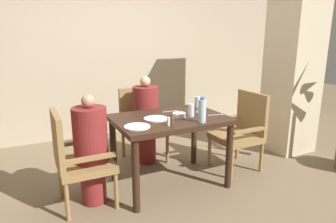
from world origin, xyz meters
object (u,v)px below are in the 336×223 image
(chair_left_side, at_px, (76,157))
(glass_tall_mid, at_px, (191,110))
(diner_in_left_chair, at_px, (91,149))
(diner_in_far_chair, at_px, (146,119))
(chair_far_side, at_px, (142,122))
(chair_right_side, at_px, (242,129))
(water_bottle, at_px, (202,111))
(plate_main_right, at_px, (156,119))
(teacup_with_saucer, at_px, (201,110))
(glass_tall_near, at_px, (198,102))
(bowl_small, at_px, (179,115))
(plate_main_left, at_px, (137,127))

(chair_left_side, height_order, glass_tall_mid, chair_left_side)
(diner_in_left_chair, distance_m, diner_in_far_chair, 1.07)
(chair_far_side, xyz_separation_m, diner_in_far_chair, (-0.00, -0.15, 0.07))
(chair_far_side, distance_m, chair_right_side, 1.27)
(chair_left_side, xyz_separation_m, water_bottle, (1.17, -0.32, 0.39))
(plate_main_right, relative_size, teacup_with_saucer, 2.08)
(chair_right_side, bearing_deg, diner_in_left_chair, 180.00)
(plate_main_right, xyz_separation_m, glass_tall_near, (0.64, 0.23, 0.06))
(teacup_with_saucer, relative_size, glass_tall_mid, 0.88)
(water_bottle, distance_m, glass_tall_near, 0.61)
(diner_in_left_chair, bearing_deg, plate_main_right, -0.99)
(diner_in_far_chair, height_order, glass_tall_mid, diner_in_far_chair)
(chair_far_side, relative_size, glass_tall_near, 6.92)
(glass_tall_near, height_order, glass_tall_mid, same)
(plate_main_right, distance_m, bowl_small, 0.25)
(water_bottle, bearing_deg, chair_far_side, 99.71)
(chair_left_side, distance_m, chair_far_side, 1.27)
(teacup_with_saucer, bearing_deg, plate_main_left, -165.70)
(diner_in_left_chair, height_order, chair_right_side, diner_in_left_chair)
(chair_right_side, distance_m, water_bottle, 0.93)
(teacup_with_saucer, bearing_deg, glass_tall_mid, -151.63)
(plate_main_left, relative_size, teacup_with_saucer, 2.08)
(teacup_with_saucer, height_order, glass_tall_mid, glass_tall_mid)
(bowl_small, xyz_separation_m, water_bottle, (0.11, -0.26, 0.09))
(plate_main_right, bearing_deg, chair_far_side, 78.53)
(diner_in_far_chair, xyz_separation_m, plate_main_left, (-0.44, -0.85, 0.20))
(teacup_with_saucer, distance_m, glass_tall_near, 0.21)
(plate_main_right, bearing_deg, teacup_with_saucer, 3.68)
(chair_far_side, bearing_deg, bowl_small, -84.83)
(chair_right_side, bearing_deg, bowl_small, -176.33)
(chair_left_side, relative_size, bowl_small, 6.83)
(plate_main_left, bearing_deg, chair_right_side, 7.58)
(chair_left_side, bearing_deg, chair_far_side, 39.64)
(chair_left_side, distance_m, plate_main_left, 0.64)
(chair_left_side, bearing_deg, glass_tall_near, 8.61)
(water_bottle, bearing_deg, plate_main_left, 168.36)
(teacup_with_saucer, xyz_separation_m, glass_tall_mid, (-0.19, -0.10, 0.04))
(chair_left_side, distance_m, water_bottle, 1.27)
(chair_right_side, xyz_separation_m, teacup_with_saucer, (-0.58, 0.03, 0.29))
(chair_left_side, distance_m, diner_in_far_chair, 1.19)
(diner_in_left_chair, distance_m, chair_right_side, 1.81)
(plate_main_right, height_order, water_bottle, water_bottle)
(chair_far_side, bearing_deg, diner_in_left_chair, -135.79)
(bowl_small, bearing_deg, chair_far_side, 95.17)
(bowl_small, distance_m, glass_tall_mid, 0.14)
(diner_in_left_chair, xyz_separation_m, water_bottle, (1.03, -0.32, 0.33))
(plate_main_right, bearing_deg, water_bottle, -40.39)
(glass_tall_near, bearing_deg, diner_in_far_chair, 137.04)
(teacup_with_saucer, bearing_deg, plate_main_right, -176.32)
(chair_far_side, height_order, chair_right_side, same)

